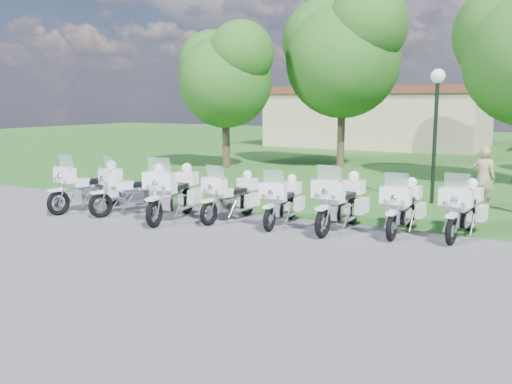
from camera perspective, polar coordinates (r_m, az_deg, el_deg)
The scene contains 15 objects.
ground at distance 13.08m, azimuth -0.74°, elevation -5.01°, with size 100.00×100.00×0.00m, color #535358.
grass_lawn at distance 38.60m, azimuth 20.10°, elevation 3.88°, with size 100.00×48.00×0.01m, color #265B1C.
motorcycle_0 at distance 17.44m, azimuth -16.27°, elevation 0.59°, with size 1.08×2.52×1.70m.
motorcycle_1 at distance 16.59m, azimuth -12.00°, elevation 0.29°, with size 1.42×2.35×1.68m.
motorcycle_2 at distance 15.57m, azimuth -8.21°, elevation -0.03°, with size 1.17×2.61×1.77m.
motorcycle_3 at distance 15.41m, azimuth -2.45°, elevation -0.38°, with size 0.89×2.31×1.55m.
motorcycle_4 at distance 14.82m, azimuth 2.69°, elevation -0.85°, with size 0.89×2.24×1.50m.
motorcycle_5 at distance 14.35m, azimuth 8.51°, elevation -0.95°, with size 0.86×2.53×1.70m.
motorcycle_6 at distance 14.30m, azimuth 14.53°, elevation -1.41°, with size 0.77×2.33×1.57m.
motorcycle_7 at distance 14.32m, azimuth 20.04°, elevation -1.59°, with size 0.87×2.39×1.60m.
lamp_post at distance 18.43m, azimuth 17.62°, elevation 8.52°, with size 0.44×0.44×4.14m.
tree_0 at distance 27.21m, azimuth -3.11°, elevation 11.86°, with size 5.08×4.34×6.77m.
tree_1 at distance 27.81m, azimuth 8.62°, elevation 13.87°, with size 6.26×5.34×8.35m.
building_west at distance 40.88m, azimuth 12.14°, elevation 7.40°, with size 14.56×8.32×4.10m.
bystander_a at distance 18.16m, azimuth 21.78°, elevation 1.31°, with size 0.68×0.44×1.86m, color tan.
Camera 1 is at (6.44, -10.93, 3.21)m, focal length 40.00 mm.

